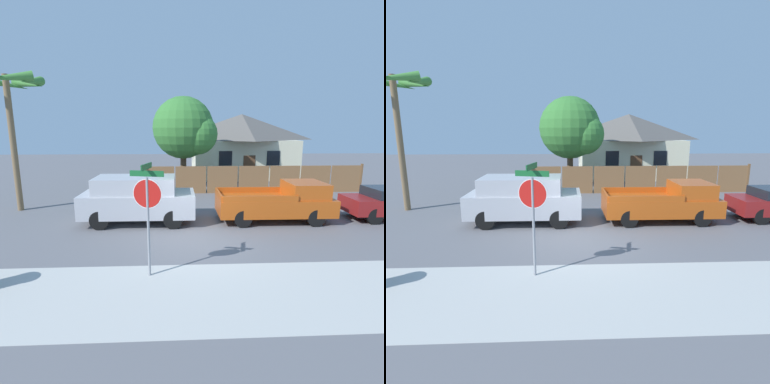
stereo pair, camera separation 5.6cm
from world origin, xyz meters
TOP-DOWN VIEW (x-y plane):
  - ground_plane at (0.00, 0.00)m, footprint 80.00×80.00m
  - sidewalk_strip at (0.00, -3.60)m, footprint 36.00×3.20m
  - wooden_fence at (4.11, 8.13)m, footprint 13.90×0.12m
  - house at (4.81, 15.49)m, footprint 8.79×6.88m
  - oak_tree at (-0.05, 9.70)m, footprint 4.20×4.00m
  - palm_tree at (-8.38, 4.55)m, footprint 3.13×3.35m
  - red_suv at (-2.32, 2.24)m, footprint 4.69×2.05m
  - orange_pickup at (3.71, 2.24)m, footprint 4.85×2.04m
  - stop_sign at (-1.43, -2.58)m, footprint 0.88×0.79m

SIDE VIEW (x-z plane):
  - ground_plane at x=0.00m, z-range 0.00..0.00m
  - sidewalk_strip at x=0.00m, z-range 0.00..0.01m
  - orange_pickup at x=3.71m, z-range -0.03..1.67m
  - wooden_fence at x=4.11m, z-range -0.05..1.75m
  - red_suv at x=-2.32m, z-range 0.07..2.05m
  - stop_sign at x=-1.43m, z-range 0.53..3.57m
  - house at x=4.81m, z-range 0.10..5.29m
  - oak_tree at x=-0.05m, z-range 0.91..6.93m
  - palm_tree at x=-8.38m, z-range 2.33..8.75m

